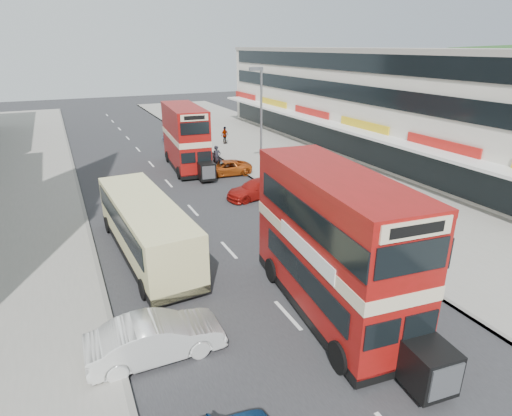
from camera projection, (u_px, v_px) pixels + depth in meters
ground at (317, 347)px, 14.22m from camera, size 160.00×160.00×0.00m
road_surface at (169, 183)px, 31.12m from camera, size 12.00×90.00×0.01m
pavement_right at (308, 164)px, 35.85m from camera, size 12.00×90.00×0.15m
kerb_left at (80, 194)px, 28.67m from camera, size 0.20×90.00×0.16m
kerb_right at (244, 173)px, 33.51m from camera, size 0.20×90.00×0.16m
commercial_row at (372, 101)px, 39.02m from camera, size 9.90×46.20×9.30m
street_lamp at (260, 116)px, 30.29m from camera, size 1.00×0.20×8.12m
bus_main at (333, 244)px, 15.28m from camera, size 3.48×9.79×5.28m
bus_second at (186, 137)px, 34.06m from camera, size 3.08×9.03×4.88m
coach at (146, 226)px, 19.96m from camera, size 3.04×9.82×2.57m
car_left_front at (156, 338)px, 13.57m from camera, size 4.37×1.55×1.44m
car_right_a at (257, 189)px, 28.01m from camera, size 4.39×2.23×1.22m
car_right_b at (225, 168)px, 32.90m from camera, size 4.23×2.24×1.13m
car_right_c at (182, 134)px, 44.78m from camera, size 4.42×2.06×1.47m
pedestrian_near at (306, 178)px, 29.29m from camera, size 0.68×0.67×1.55m
pedestrian_far at (225, 135)px, 42.78m from camera, size 1.09×0.85×1.72m
cyclist at (217, 163)px, 33.42m from camera, size 0.70×1.67×2.19m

